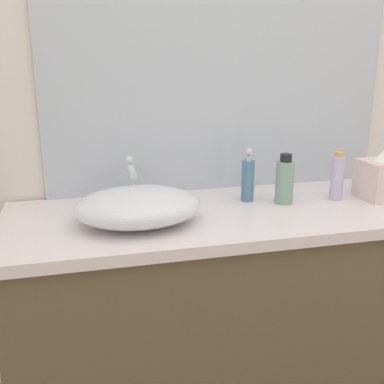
{
  "coord_description": "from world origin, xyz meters",
  "views": [
    {
      "loc": [
        -0.63,
        -0.98,
        1.38
      ],
      "look_at": [
        -0.3,
        0.4,
        0.96
      ],
      "focal_mm": 43.04,
      "sensor_mm": 36.0,
      "label": 1
    }
  ],
  "objects_px": {
    "lotion_bottle": "(248,178)",
    "tissue_box": "(381,178)",
    "sink_basin": "(138,206)",
    "perfume_bottle": "(285,181)",
    "spray_can": "(337,177)"
  },
  "relations": [
    {
      "from": "lotion_bottle",
      "to": "tissue_box",
      "type": "xyz_separation_m",
      "value": [
        0.48,
        -0.09,
        -0.0
      ]
    },
    {
      "from": "lotion_bottle",
      "to": "spray_can",
      "type": "relative_size",
      "value": 1.1
    },
    {
      "from": "sink_basin",
      "to": "tissue_box",
      "type": "relative_size",
      "value": 2.19
    },
    {
      "from": "tissue_box",
      "to": "spray_can",
      "type": "bearing_deg",
      "value": 171.79
    },
    {
      "from": "spray_can",
      "to": "tissue_box",
      "type": "xyz_separation_m",
      "value": [
        0.16,
        -0.02,
        -0.01
      ]
    },
    {
      "from": "sink_basin",
      "to": "tissue_box",
      "type": "bearing_deg",
      "value": 3.17
    },
    {
      "from": "lotion_bottle",
      "to": "spray_can",
      "type": "xyz_separation_m",
      "value": [
        0.31,
        -0.06,
        0.0
      ]
    },
    {
      "from": "spray_can",
      "to": "tissue_box",
      "type": "height_order",
      "value": "tissue_box"
    },
    {
      "from": "tissue_box",
      "to": "perfume_bottle",
      "type": "bearing_deg",
      "value": 174.91
    },
    {
      "from": "lotion_bottle",
      "to": "spray_can",
      "type": "distance_m",
      "value": 0.32
    },
    {
      "from": "perfume_bottle",
      "to": "tissue_box",
      "type": "xyz_separation_m",
      "value": [
        0.36,
        -0.03,
        -0.0
      ]
    },
    {
      "from": "sink_basin",
      "to": "tissue_box",
      "type": "xyz_separation_m",
      "value": [
        0.89,
        0.05,
        0.02
      ]
    },
    {
      "from": "perfume_bottle",
      "to": "sink_basin",
      "type": "bearing_deg",
      "value": -171.19
    },
    {
      "from": "sink_basin",
      "to": "spray_can",
      "type": "relative_size",
      "value": 2.26
    },
    {
      "from": "perfume_bottle",
      "to": "tissue_box",
      "type": "bearing_deg",
      "value": -5.09
    }
  ]
}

